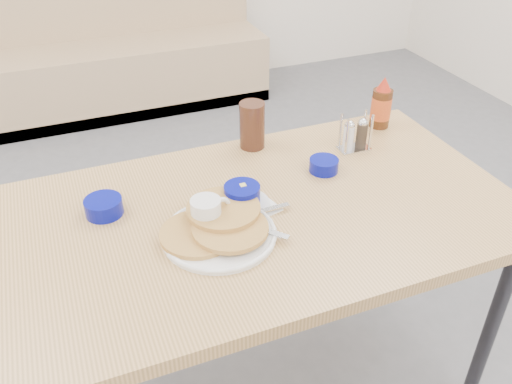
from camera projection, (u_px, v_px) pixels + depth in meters
name	position (u px, v px, depth m)	size (l,w,h in m)	color
booth_bench	(121.00, 55.00, 3.67)	(1.90, 0.56, 1.22)	tan
dining_table	(265.00, 226.00, 1.52)	(1.40, 0.80, 0.76)	tan
pancake_plate	(218.00, 229.00, 1.38)	(0.31, 0.30, 0.05)	white
coffee_mug	(207.00, 214.00, 1.39)	(0.11, 0.08, 0.09)	white
grits_setting	(242.00, 198.00, 1.48)	(0.21, 0.20, 0.07)	white
creamer_bowl	(104.00, 207.00, 1.46)	(0.10, 0.10, 0.05)	#050C80
butter_bowl	(324.00, 165.00, 1.64)	(0.09, 0.09, 0.04)	#050C80
amber_tumbler	(252.00, 125.00, 1.74)	(0.08, 0.08, 0.15)	#3C1F13
condiment_caddy	(355.00, 137.00, 1.74)	(0.10, 0.06, 0.12)	silver
syrup_bottle	(381.00, 105.00, 1.86)	(0.07, 0.07, 0.18)	#47230F
sugar_wrapper	(212.00, 199.00, 1.53)	(0.04, 0.03, 0.00)	#DF4A5B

